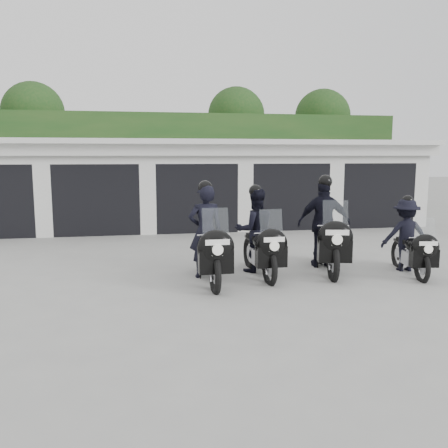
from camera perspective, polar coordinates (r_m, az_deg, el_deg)
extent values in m
plane|color=gray|center=(9.90, 0.72, -6.16)|extent=(80.00, 80.00, 0.00)
cube|color=silver|center=(18.03, -4.40, 4.86)|extent=(16.00, 6.00, 2.80)
cube|color=silver|center=(17.81, -4.39, 9.59)|extent=(16.40, 6.80, 0.16)
cube|color=silver|center=(14.77, -3.16, 8.98)|extent=(16.40, 0.12, 0.40)
cube|color=black|center=(15.18, -3.19, -0.63)|extent=(16.00, 0.06, 0.24)
cube|color=black|center=(16.75, -25.35, 2.80)|extent=(2.60, 2.60, 2.20)
cube|color=silver|center=(15.36, -20.84, 3.76)|extent=(0.50, 0.50, 2.80)
cube|color=black|center=(16.22, -14.71, 3.17)|extent=(2.60, 2.60, 2.20)
cube|color=silver|center=(15.12, -15.21, 8.12)|extent=(2.60, 0.50, 0.60)
cube|color=silver|center=(15.10, -9.17, 4.12)|extent=(0.50, 0.50, 2.80)
cube|color=black|center=(16.27, -3.75, 3.44)|extent=(2.60, 2.60, 2.20)
cube|color=silver|center=(15.17, -3.35, 8.39)|extent=(2.60, 0.50, 0.60)
cube|color=silver|center=(15.47, 2.41, 4.32)|extent=(0.50, 0.50, 2.80)
cube|color=black|center=(16.90, 6.77, 3.58)|extent=(2.60, 2.60, 2.20)
cube|color=silver|center=(15.84, 7.98, 8.32)|extent=(2.60, 0.50, 0.60)
cube|color=silver|center=(16.43, 13.06, 4.34)|extent=(0.50, 0.50, 2.80)
cube|color=black|center=(18.05, 16.25, 3.61)|extent=(2.60, 2.60, 2.20)
cube|color=silver|center=(17.06, 18.02, 7.99)|extent=(2.60, 0.50, 0.60)
cube|color=silver|center=(17.87, 22.26, 4.24)|extent=(0.50, 0.50, 2.80)
cube|color=#183C16|center=(21.99, -5.49, 7.42)|extent=(20.00, 2.00, 4.30)
sphere|color=#183C16|center=(23.95, -21.96, 12.32)|extent=(2.80, 2.80, 2.80)
cylinder|color=black|center=(23.89, -21.60, 5.74)|extent=(0.24, 0.24, 3.30)
sphere|color=#183C16|center=(23.98, 1.47, 12.90)|extent=(2.80, 2.80, 2.80)
cylinder|color=black|center=(23.92, 1.45, 6.32)|extent=(0.24, 0.24, 3.30)
sphere|color=#183C16|center=(25.27, 11.76, 12.50)|extent=(2.80, 2.80, 2.80)
cylinder|color=black|center=(25.21, 11.58, 6.26)|extent=(0.24, 0.24, 3.30)
torus|color=black|center=(8.63, -1.09, -6.04)|extent=(0.13, 0.79, 0.78)
torus|color=black|center=(10.12, -2.62, -3.91)|extent=(0.13, 0.79, 0.78)
cube|color=#B5B5BB|center=(9.38, -1.94, -4.41)|extent=(0.29, 0.60, 0.34)
cube|color=black|center=(9.39, -1.91, -5.47)|extent=(0.11, 1.40, 0.06)
ellipsoid|color=black|center=(9.13, -1.77, -2.42)|extent=(0.36, 0.62, 0.31)
cube|color=black|center=(9.57, -2.22, -1.79)|extent=(0.29, 0.60, 0.11)
ellipsoid|color=black|center=(8.44, -1.00, -2.86)|extent=(0.68, 0.37, 0.64)
cube|color=black|center=(8.49, -0.99, -4.50)|extent=(0.63, 0.25, 0.43)
cube|color=#B2BFC6|center=(8.40, -1.04, 0.06)|extent=(0.47, 0.13, 0.55)
cylinder|color=silver|center=(8.61, -1.25, -1.32)|extent=(0.60, 0.04, 0.03)
cube|color=white|center=(8.24, -0.78, -2.22)|extent=(0.43, 0.02, 0.10)
cube|color=white|center=(8.30, -0.81, -3.49)|extent=(0.19, 0.02, 0.11)
imported|color=black|center=(9.57, -2.24, -0.90)|extent=(0.69, 0.46, 1.89)
sphere|color=black|center=(9.47, -2.27, 4.39)|extent=(0.29, 0.29, 0.29)
torus|color=black|center=(9.22, 5.52, -5.27)|extent=(0.14, 0.74, 0.74)
torus|color=black|center=(10.58, 3.08, -3.47)|extent=(0.14, 0.74, 0.74)
cube|color=#B5B5BB|center=(9.90, 4.18, -3.89)|extent=(0.29, 0.57, 0.32)
cube|color=black|center=(9.92, 4.20, -4.83)|extent=(0.13, 1.32, 0.06)
ellipsoid|color=black|center=(9.67, 4.49, -2.10)|extent=(0.35, 0.60, 0.29)
cube|color=black|center=(10.08, 3.77, -1.55)|extent=(0.29, 0.57, 0.10)
ellipsoid|color=black|center=(9.04, 5.72, -2.45)|extent=(0.65, 0.36, 0.61)
cube|color=black|center=(9.09, 5.70, -3.90)|extent=(0.60, 0.25, 0.41)
cube|color=#B2BFC6|center=(9.00, 5.69, 0.12)|extent=(0.45, 0.14, 0.52)
cylinder|color=silver|center=(9.20, 5.34, -1.11)|extent=(0.57, 0.05, 0.03)
cube|color=white|center=(8.86, 6.07, -1.88)|extent=(0.41, 0.03, 0.09)
cube|color=white|center=(8.92, 5.99, -3.00)|extent=(0.18, 0.02, 0.10)
imported|color=black|center=(10.07, 3.75, -0.75)|extent=(0.89, 0.71, 1.78)
sphere|color=black|center=(9.98, 3.79, 3.99)|extent=(0.27, 0.27, 0.27)
torus|color=black|center=(9.69, 13.01, -4.59)|extent=(0.29, 0.82, 0.81)
torus|color=black|center=(11.24, 11.42, -2.77)|extent=(0.29, 0.82, 0.81)
cube|color=#B5B5BB|center=(10.47, 12.15, -3.17)|extent=(0.41, 0.66, 0.36)
cube|color=black|center=(10.48, 12.14, -4.15)|extent=(0.39, 1.44, 0.07)
ellipsoid|color=black|center=(10.21, 12.40, -1.29)|extent=(0.49, 0.70, 0.32)
cube|color=black|center=(10.68, 11.93, -0.75)|extent=(0.41, 0.66, 0.11)
ellipsoid|color=black|center=(9.50, 13.22, -1.62)|extent=(0.76, 0.51, 0.67)
cube|color=black|center=(9.55, 13.17, -3.14)|extent=(0.68, 0.37, 0.45)
cube|color=#B2BFC6|center=(9.47, 13.27, 1.08)|extent=(0.51, 0.23, 0.57)
cylinder|color=silver|center=(9.69, 13.00, -0.22)|extent=(0.62, 0.16, 0.03)
cube|color=white|center=(9.30, 13.48, -1.01)|extent=(0.44, 0.11, 0.10)
cube|color=white|center=(9.36, 13.40, -2.19)|extent=(0.20, 0.06, 0.11)
imported|color=black|center=(10.68, 11.94, 0.09)|extent=(1.26, 0.88, 1.96)
sphere|color=black|center=(10.59, 12.09, 5.01)|extent=(0.30, 0.30, 0.30)
torus|color=black|center=(10.13, 22.73, -4.87)|extent=(0.20, 0.66, 0.65)
torus|color=black|center=(11.29, 20.17, -3.43)|extent=(0.20, 0.66, 0.65)
cube|color=#B5B5BB|center=(10.71, 21.36, -3.77)|extent=(0.31, 0.52, 0.28)
cube|color=black|center=(10.73, 21.36, -4.53)|extent=(0.26, 1.15, 0.05)
ellipsoid|color=black|center=(10.52, 21.76, -2.32)|extent=(0.37, 0.55, 0.26)
cube|color=black|center=(10.87, 21.00, -1.87)|extent=(0.31, 0.52, 0.09)
ellipsoid|color=black|center=(9.99, 23.02, -2.62)|extent=(0.60, 0.38, 0.53)
cube|color=black|center=(10.03, 22.96, -3.77)|extent=(0.54, 0.28, 0.36)
cube|color=#B2BFC6|center=(9.96, 23.08, -0.59)|extent=(0.40, 0.17, 0.45)
cylinder|color=silver|center=(10.12, 22.67, -1.55)|extent=(0.49, 0.11, 0.02)
cube|color=white|center=(9.83, 23.41, -2.18)|extent=(0.35, 0.07, 0.08)
cube|color=white|center=(9.89, 23.29, -3.06)|extent=(0.16, 0.04, 0.09)
imported|color=black|center=(10.86, 21.00, -1.22)|extent=(1.08, 0.68, 1.56)
sphere|color=black|center=(10.77, 21.20, 2.62)|extent=(0.24, 0.24, 0.24)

